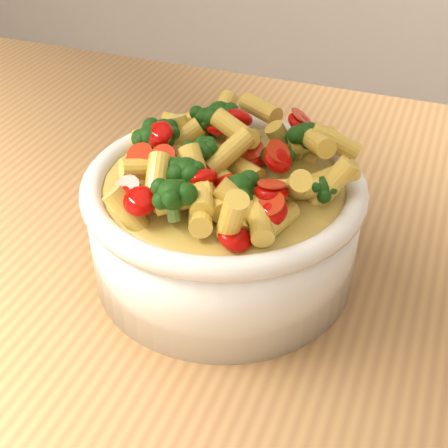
% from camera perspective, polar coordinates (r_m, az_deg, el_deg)
% --- Properties ---
extents(table, '(1.20, 0.80, 0.90)m').
position_cam_1_polar(table, '(0.68, -4.17, -7.83)').
color(table, '#AE814A').
rests_on(table, ground).
extents(serving_bowl, '(0.24, 0.24, 0.10)m').
position_cam_1_polar(serving_bowl, '(0.54, -0.00, 0.11)').
color(serving_bowl, white).
rests_on(serving_bowl, table).
extents(pasta_salad, '(0.19, 0.19, 0.04)m').
position_cam_1_polar(pasta_salad, '(0.51, -0.00, 5.92)').
color(pasta_salad, '#FDE250').
rests_on(pasta_salad, serving_bowl).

